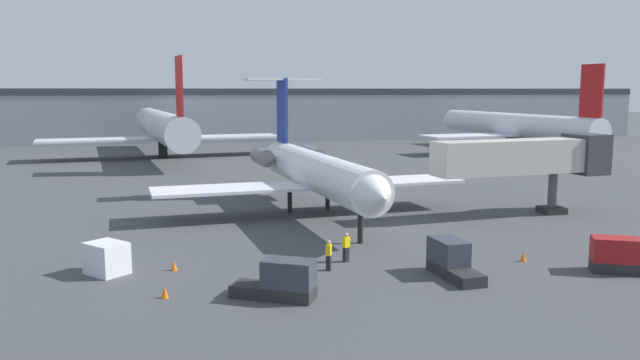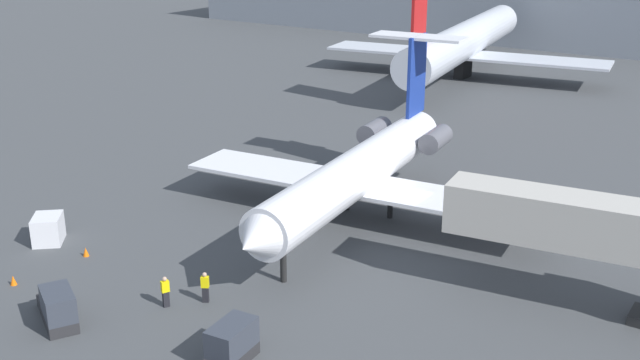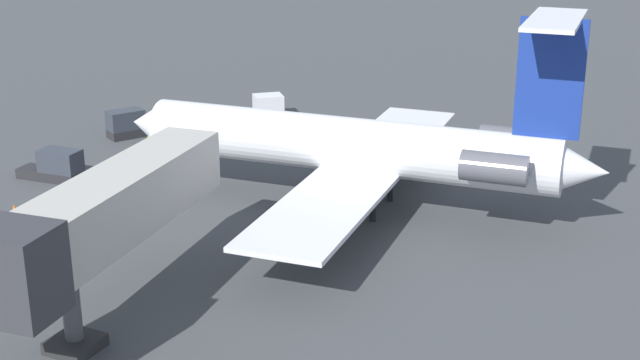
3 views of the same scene
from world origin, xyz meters
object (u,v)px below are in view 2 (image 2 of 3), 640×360
object	(u,v)px
ground_crew_loader	(165,291)
traffic_cone_far	(13,280)
cargo_container_uld	(48,229)
parked_airliner_west_end	(464,42)
baggage_tug_lead	(58,308)
ground_crew_marshaller	(205,287)
traffic_cone_mid	(86,252)
jet_bridge	(617,230)
baggage_tug_spare	(228,349)
regional_jet	(361,169)

from	to	relation	value
ground_crew_loader	traffic_cone_far	distance (m)	9.14
cargo_container_uld	parked_airliner_west_end	xyz separation A→B (m)	(1.05, 59.83, 3.59)
baggage_tug_lead	ground_crew_marshaller	bearing A→B (deg)	51.09
cargo_container_uld	traffic_cone_mid	world-z (taller)	cargo_container_uld
ground_crew_loader	ground_crew_marshaller	bearing A→B (deg)	47.79
jet_bridge	cargo_container_uld	xyz separation A→B (m)	(-30.78, -10.01, -3.72)
baggage_tug_lead	cargo_container_uld	size ratio (longest dim) A/B	1.58
jet_bridge	ground_crew_loader	bearing A→B (deg)	-148.04
jet_bridge	ground_crew_loader	distance (m)	22.69
ground_crew_marshaller	ground_crew_loader	xyz separation A→B (m)	(-1.36, -1.50, 0.00)
ground_crew_marshaller	cargo_container_uld	distance (m)	13.15
baggage_tug_spare	traffic_cone_mid	size ratio (longest dim) A/B	7.48
ground_crew_marshaller	cargo_container_uld	world-z (taller)	cargo_container_uld
regional_jet	ground_crew_marshaller	xyz separation A→B (m)	(-0.93, -14.09, -2.71)
ground_crew_loader	traffic_cone_mid	xyz separation A→B (m)	(-8.28, 1.73, -0.58)
baggage_tug_lead	traffic_cone_mid	distance (m)	7.79
ground_crew_loader	baggage_tug_lead	distance (m)	5.25
jet_bridge	baggage_tug_lead	bearing A→B (deg)	-144.21
jet_bridge	parked_airliner_west_end	world-z (taller)	parked_airliner_west_end
traffic_cone_mid	traffic_cone_far	distance (m)	4.66
baggage_tug_lead	traffic_cone_far	size ratio (longest dim) A/B	7.61
ground_crew_marshaller	traffic_cone_mid	distance (m)	9.66
baggage_tug_spare	traffic_cone_far	size ratio (longest dim) A/B	7.48
jet_bridge	baggage_tug_lead	world-z (taller)	jet_bridge
regional_jet	traffic_cone_far	size ratio (longest dim) A/B	48.67
regional_jet	ground_crew_marshaller	bearing A→B (deg)	-93.77
traffic_cone_mid	parked_airliner_west_end	bearing A→B (deg)	92.35
ground_crew_loader	traffic_cone_far	world-z (taller)	ground_crew_loader
regional_jet	baggage_tug_spare	bearing A→B (deg)	-77.85
baggage_tug_spare	ground_crew_loader	bearing A→B (deg)	159.25
regional_jet	jet_bridge	distance (m)	17.15
ground_crew_marshaller	traffic_cone_far	distance (m)	10.95
ground_crew_loader	parked_airliner_west_end	xyz separation A→B (m)	(-10.74, 61.66, 3.58)
jet_bridge	baggage_tug_spare	size ratio (longest dim) A/B	3.64
traffic_cone_far	parked_airliner_west_end	distance (m)	64.75
baggage_tug_lead	cargo_container_uld	distance (m)	10.47
baggage_tug_spare	traffic_cone_mid	world-z (taller)	baggage_tug_spare
traffic_cone_mid	regional_jet	bearing A→B (deg)	52.67
baggage_tug_lead	cargo_container_uld	xyz separation A→B (m)	(-8.58, 5.99, 0.02)
traffic_cone_far	baggage_tug_lead	bearing A→B (deg)	-12.89
traffic_cone_far	parked_airliner_west_end	size ratio (longest dim) A/B	0.01
baggage_tug_lead	traffic_cone_mid	size ratio (longest dim) A/B	7.61
jet_bridge	traffic_cone_mid	xyz separation A→B (m)	(-27.27, -10.12, -4.30)
baggage_tug_lead	traffic_cone_mid	bearing A→B (deg)	130.76
jet_bridge	ground_crew_marshaller	bearing A→B (deg)	-149.59
ground_crew_marshaller	parked_airliner_west_end	xyz separation A→B (m)	(-12.10, 60.16, 3.58)
traffic_cone_mid	traffic_cone_far	world-z (taller)	same
baggage_tug_lead	baggage_tug_spare	world-z (taller)	same
traffic_cone_far	ground_crew_loader	bearing A→B (deg)	18.63
ground_crew_marshaller	baggage_tug_spare	size ratio (longest dim) A/B	0.41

